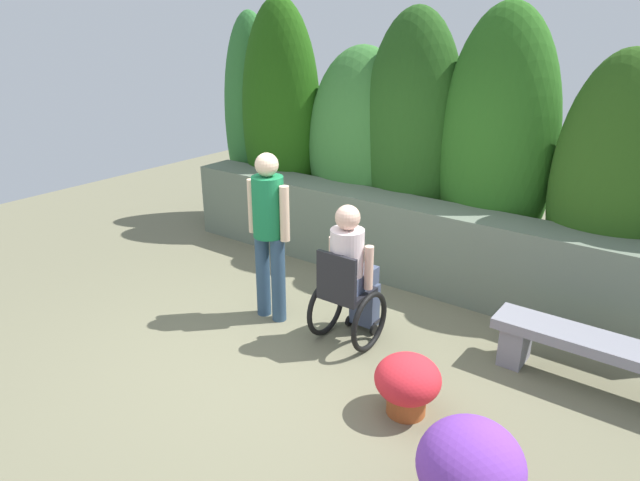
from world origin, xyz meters
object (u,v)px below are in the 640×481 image
at_px(stone_bench, 599,356).
at_px(person_in_wheelchair, 350,279).
at_px(person_standing_companion, 269,226).
at_px(flower_pot_purple_near, 407,383).
at_px(flower_pot_terracotta_by_wall, 470,471).

xyz_separation_m(stone_bench, person_in_wheelchair, (-2.02, -0.56, 0.32)).
bearing_deg(stone_bench, person_standing_companion, -161.89).
relative_size(person_in_wheelchair, flower_pot_purple_near, 2.66).
distance_m(stone_bench, person_standing_companion, 3.03).
distance_m(stone_bench, person_in_wheelchair, 2.12).
relative_size(stone_bench, flower_pot_purple_near, 3.34).
xyz_separation_m(stone_bench, flower_pot_terracotta_by_wall, (-0.32, -1.85, 0.06)).
bearing_deg(person_standing_companion, person_in_wheelchair, 20.20).
bearing_deg(flower_pot_purple_near, person_in_wheelchair, 146.47).
bearing_deg(person_standing_companion, stone_bench, 26.73).
height_order(person_standing_companion, flower_pot_terracotta_by_wall, person_standing_companion).
bearing_deg(person_standing_companion, flower_pot_terracotta_by_wall, -11.05).
relative_size(person_in_wheelchair, person_standing_companion, 0.80).
bearing_deg(person_in_wheelchair, flower_pot_purple_near, -41.80).
bearing_deg(flower_pot_purple_near, flower_pot_terracotta_by_wall, -41.55).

